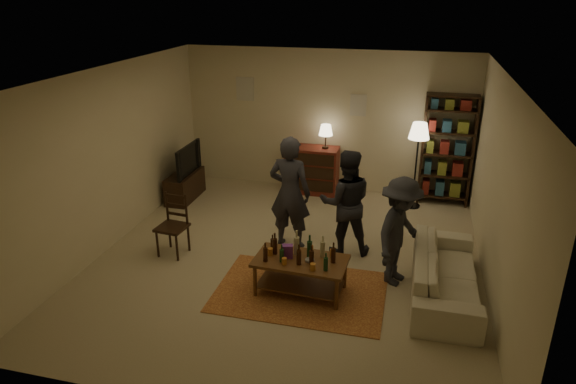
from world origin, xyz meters
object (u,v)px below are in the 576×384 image
(dresser, at_px, (312,169))
(dining_chair, at_px, (174,222))
(floor_lamp, at_px, (419,137))
(tv_stand, at_px, (185,179))
(sofa, at_px, (445,274))
(person_by_sofa, at_px, (399,232))
(bookshelf, at_px, (447,149))
(coffee_table, at_px, (300,264))
(person_right, at_px, (346,203))
(person_left, at_px, (290,193))

(dresser, bearing_deg, dining_chair, -117.34)
(floor_lamp, bearing_deg, tv_stand, -171.17)
(floor_lamp, height_order, sofa, floor_lamp)
(tv_stand, xyz_separation_m, person_by_sofa, (4.02, -2.03, 0.37))
(tv_stand, bearing_deg, person_by_sofa, -26.76)
(tv_stand, distance_m, floor_lamp, 4.33)
(bookshelf, height_order, sofa, bookshelf)
(tv_stand, bearing_deg, dresser, 22.07)
(coffee_table, distance_m, sofa, 1.88)
(coffee_table, relative_size, person_right, 0.76)
(dresser, distance_m, sofa, 3.93)
(dining_chair, height_order, tv_stand, tv_stand)
(dining_chair, xyz_separation_m, person_left, (1.62, 0.62, 0.38))
(dresser, distance_m, person_by_sofa, 3.44)
(coffee_table, relative_size, bookshelf, 0.61)
(coffee_table, bearing_deg, dresser, 99.06)
(floor_lamp, bearing_deg, dresser, 172.20)
(tv_stand, distance_m, bookshelf, 4.84)
(dresser, bearing_deg, floor_lamp, -7.80)
(sofa, distance_m, person_by_sofa, 0.79)
(tv_stand, height_order, person_by_sofa, person_by_sofa)
(dresser, bearing_deg, person_right, -67.08)
(bookshelf, bearing_deg, person_left, -134.60)
(coffee_table, distance_m, dresser, 3.56)
(coffee_table, distance_m, person_by_sofa, 1.38)
(dresser, xyz_separation_m, bookshelf, (2.44, 0.07, 0.56))
(coffee_table, distance_m, bookshelf, 4.09)
(sofa, distance_m, person_left, 2.49)
(coffee_table, height_order, person_by_sofa, person_by_sofa)
(dining_chair, height_order, floor_lamp, floor_lamp)
(tv_stand, bearing_deg, person_right, -22.88)
(person_left, bearing_deg, tv_stand, -24.06)
(coffee_table, bearing_deg, person_right, 72.28)
(floor_lamp, xyz_separation_m, sofa, (0.47, -2.85, -1.02))
(bookshelf, bearing_deg, person_right, -122.34)
(dresser, xyz_separation_m, person_left, (0.12, -2.29, 0.40))
(dresser, height_order, person_right, person_right)
(sofa, height_order, person_right, person_right)
(floor_lamp, height_order, person_right, person_right)
(person_right, bearing_deg, sofa, 136.01)
(floor_lamp, distance_m, person_by_sofa, 2.74)
(coffee_table, height_order, dining_chair, dining_chair)
(tv_stand, relative_size, floor_lamp, 0.68)
(floor_lamp, height_order, person_left, person_left)
(tv_stand, bearing_deg, coffee_table, -42.77)
(dining_chair, height_order, person_left, person_left)
(bookshelf, height_order, person_right, bookshelf)
(coffee_table, bearing_deg, bookshelf, 62.34)
(bookshelf, bearing_deg, sofa, -90.82)
(person_left, xyz_separation_m, person_right, (0.84, 0.02, -0.07))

